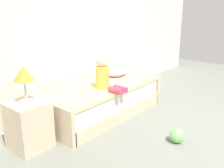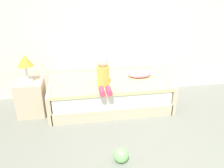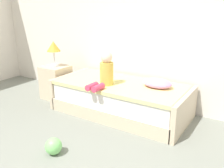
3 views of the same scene
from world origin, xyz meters
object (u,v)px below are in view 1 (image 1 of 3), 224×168
(table_lamp, at_px, (24,75))
(child_figure, at_px, (105,76))
(pillow, at_px, (117,72))
(toy_ball, at_px, (177,135))
(bed, at_px, (100,99))
(nightstand, at_px, (29,125))

(table_lamp, relative_size, child_figure, 0.88)
(pillow, bearing_deg, toy_ball, -112.46)
(bed, distance_m, child_figure, 0.53)
(table_lamp, distance_m, child_figure, 1.25)
(bed, bearing_deg, nightstand, -178.04)
(table_lamp, distance_m, toy_ball, 2.05)
(child_figure, bearing_deg, pillow, 25.21)
(bed, bearing_deg, child_figure, -121.43)
(toy_ball, bearing_deg, pillow, 67.54)
(nightstand, height_order, child_figure, child_figure)
(child_figure, height_order, toy_ball, child_figure)
(bed, distance_m, pillow, 0.65)
(toy_ball, bearing_deg, bed, 87.40)
(bed, distance_m, table_lamp, 1.52)
(bed, bearing_deg, toy_ball, -92.60)
(toy_ball, bearing_deg, child_figure, 93.70)
(pillow, distance_m, toy_ball, 1.69)
(nightstand, bearing_deg, bed, 1.96)
(nightstand, xyz_separation_m, child_figure, (1.21, -0.18, 0.40))
(child_figure, bearing_deg, bed, 58.57)
(child_figure, distance_m, toy_ball, 1.32)
(nightstand, xyz_separation_m, table_lamp, (0.00, 0.00, 0.64))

